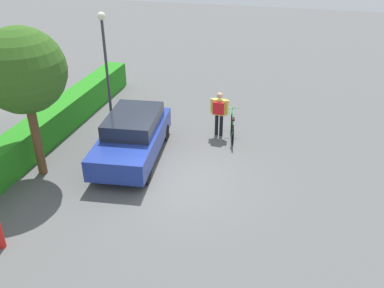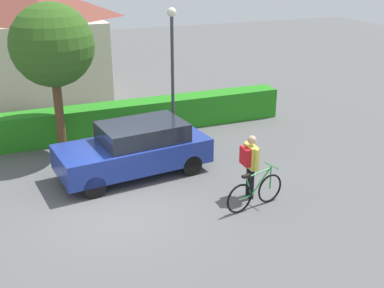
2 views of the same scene
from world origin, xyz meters
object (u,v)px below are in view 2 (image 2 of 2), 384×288
Objects in this scene: person_rider at (250,160)px; tree_kerbside at (52,46)px; bicycle at (255,192)px; street_lamp at (172,61)px; parked_car_near at (135,148)px.

tree_kerbside is (-4.01, 4.93, 2.35)m from person_rider.
tree_kerbside is (-3.89, 5.47, 2.98)m from bicycle.
person_rider is at bearing -81.94° from street_lamp.
tree_kerbside is (-1.72, 2.44, 2.61)m from parked_car_near.
street_lamp is at bearing 42.37° from parked_car_near.
tree_kerbside reaches higher than bicycle.
street_lamp reaches higher than parked_car_near.
street_lamp is at bearing -14.29° from tree_kerbside.
bicycle is 7.34m from tree_kerbside.
tree_kerbside is at bearing 165.71° from street_lamp.
tree_kerbside reaches higher than street_lamp.
parked_car_near is 3.11m from street_lamp.
bicycle is (2.18, -3.03, -0.37)m from parked_car_near.
bicycle is at bearing -54.55° from tree_kerbside.
bicycle is 0.83m from person_rider.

